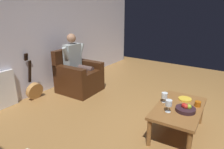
% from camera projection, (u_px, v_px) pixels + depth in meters
% --- Properties ---
extents(ground_plane, '(7.25, 7.25, 0.00)m').
position_uv_depth(ground_plane, '(181.00, 128.00, 3.16)').
color(ground_plane, olive).
extents(wall_back, '(6.44, 0.06, 2.73)m').
position_uv_depth(wall_back, '(46.00, 28.00, 4.31)').
color(wall_back, silver).
rests_on(wall_back, ground).
extents(armchair, '(0.80, 0.82, 0.92)m').
position_uv_depth(armchair, '(78.00, 77.00, 4.46)').
color(armchair, '#3B1F0F').
rests_on(armchair, ground).
extents(person_seated, '(0.65, 0.60, 1.26)m').
position_uv_depth(person_seated, '(77.00, 62.00, 4.36)').
color(person_seated, '#99A5A6').
rests_on(person_seated, ground).
extents(coffee_table, '(1.08, 0.67, 0.44)m').
position_uv_depth(coffee_table, '(179.00, 111.00, 2.91)').
color(coffee_table, brown).
rests_on(coffee_table, ground).
extents(guitar, '(0.34, 0.25, 0.94)m').
position_uv_depth(guitar, '(34.00, 89.00, 4.10)').
color(guitar, '#B57F44').
rests_on(guitar, ground).
extents(wine_glass_near, '(0.09, 0.09, 0.15)m').
position_uv_depth(wine_glass_near, '(164.00, 96.00, 3.00)').
color(wine_glass_near, silver).
rests_on(wine_glass_near, coffee_table).
extents(wine_glass_far, '(0.09, 0.09, 0.18)m').
position_uv_depth(wine_glass_far, '(169.00, 104.00, 2.71)').
color(wine_glass_far, silver).
rests_on(wine_glass_far, coffee_table).
extents(fruit_bowl, '(0.27, 0.27, 0.11)m').
position_uv_depth(fruit_bowl, '(186.00, 109.00, 2.76)').
color(fruit_bowl, '#2F1C23').
rests_on(fruit_bowl, coffee_table).
extents(decorative_dish, '(0.20, 0.20, 0.02)m').
position_uv_depth(decorative_dish, '(185.00, 99.00, 3.11)').
color(decorative_dish, gold).
rests_on(decorative_dish, coffee_table).
extents(candle_jar, '(0.08, 0.08, 0.08)m').
position_uv_depth(candle_jar, '(198.00, 104.00, 2.89)').
color(candle_jar, '#B25610').
rests_on(candle_jar, coffee_table).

